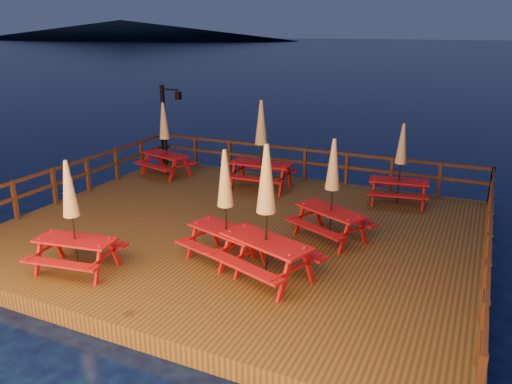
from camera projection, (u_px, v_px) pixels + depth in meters
ground at (242, 241)px, 13.25m from camera, size 500.00×500.00×0.00m
deck at (242, 234)px, 13.19m from camera, size 12.00×10.00×0.40m
deck_piles at (242, 252)px, 13.35m from camera, size 11.44×9.44×1.40m
railing at (269, 182)px, 14.42m from camera, size 11.80×9.75×1.10m
lamp_post at (167, 118)px, 18.65m from camera, size 0.85×0.18×3.00m
headland_left at (121, 30)px, 239.65m from camera, size 180.00×84.00×9.00m
picnic_table_0 at (226, 205)px, 10.83m from camera, size 2.15×1.93×2.57m
picnic_table_1 at (165, 138)px, 17.39m from camera, size 2.14×1.93×2.58m
picnic_table_2 at (401, 163)px, 14.54m from camera, size 1.89×1.64×2.41m
picnic_table_3 at (332, 188)px, 12.02m from camera, size 2.23×2.08×2.54m
picnic_table_4 at (261, 144)px, 15.88m from camera, size 2.08×1.74×2.87m
picnic_table_5 at (72, 215)px, 10.41m from camera, size 1.93×1.68×2.46m
picnic_table_6 at (266, 211)px, 10.03m from camera, size 2.44×2.22×2.87m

